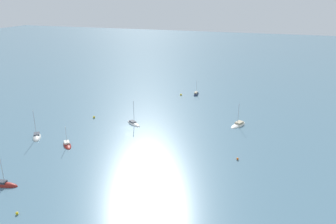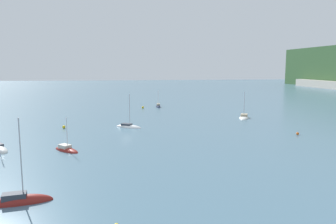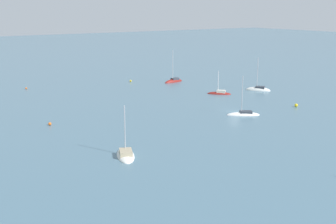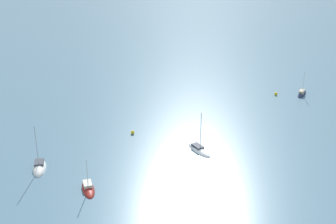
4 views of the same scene
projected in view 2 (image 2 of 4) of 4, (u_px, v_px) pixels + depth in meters
ground_plane at (126, 130)px, 79.72m from camera, size 600.00×600.00×0.00m
sailboat_0 at (20, 202)px, 36.94m from camera, size 3.04×7.31×10.70m
sailboat_1 at (66, 150)px, 60.08m from camera, size 6.08×5.86×6.82m
sailboat_3 at (244, 118)px, 98.21m from camera, size 8.33×5.79×8.61m
sailboat_4 at (158, 107)px, 125.14m from camera, size 6.02×1.80×7.25m
sailboat_5 at (128, 127)px, 83.19m from camera, size 5.65×7.19×9.21m
mooring_buoy_1 at (298, 134)px, 73.84m from camera, size 0.63×0.63×0.63m
mooring_buoy_2 at (143, 107)px, 120.94m from camera, size 0.82×0.82×0.82m
mooring_buoy_4 at (64, 127)px, 81.56m from camera, size 0.79×0.79×0.79m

